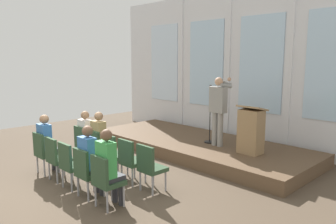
{
  "coord_description": "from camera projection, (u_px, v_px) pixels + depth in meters",
  "views": [
    {
      "loc": [
        5.81,
        -3.08,
        2.56
      ],
      "look_at": [
        0.23,
        2.37,
        1.29
      ],
      "focal_mm": 35.3,
      "sensor_mm": 36.0,
      "label": 1
    }
  ],
  "objects": [
    {
      "name": "audience_r0_c1",
      "position": [
        101.0,
        138.0,
        7.63
      ],
      "size": [
        0.36,
        0.39,
        1.36
      ],
      "color": "#2D2D33",
      "rests_on": "ground"
    },
    {
      "name": "chair_r1_c3",
      "position": [
        87.0,
        170.0,
        6.06
      ],
      "size": [
        0.46,
        0.44,
        0.94
      ],
      "color": "#99999E",
      "rests_on": "ground"
    },
    {
      "name": "audience_r1_c4",
      "position": [
        109.0,
        164.0,
        5.65
      ],
      "size": [
        0.36,
        0.39,
        1.39
      ],
      "color": "#2D2D33",
      "rests_on": "ground"
    },
    {
      "name": "audience_r1_c3",
      "position": [
        90.0,
        158.0,
        6.08
      ],
      "size": [
        0.36,
        0.39,
        1.36
      ],
      "color": "#2D2D33",
      "rests_on": "ground"
    },
    {
      "name": "audience_r0_c0",
      "position": [
        87.0,
        134.0,
        8.06
      ],
      "size": [
        0.36,
        0.39,
        1.31
      ],
      "color": "#2D2D33",
      "rests_on": "ground"
    },
    {
      "name": "chair_r0_c3",
      "position": [
        130.0,
        158.0,
        6.75
      ],
      "size": [
        0.46,
        0.44,
        0.94
      ],
      "color": "#99999E",
      "rests_on": "ground"
    },
    {
      "name": "chair_r1_c2",
      "position": [
        71.0,
        163.0,
        6.49
      ],
      "size": [
        0.46,
        0.44,
        0.94
      ],
      "color": "#99999E",
      "rests_on": "ground"
    },
    {
      "name": "rear_partition",
      "position": [
        234.0,
        67.0,
        9.88
      ],
      "size": [
        9.7,
        0.14,
        4.57
      ],
      "color": "silver",
      "rests_on": "ground"
    },
    {
      "name": "ground_plane",
      "position": [
        76.0,
        187.0,
        6.63
      ],
      "size": [
        13.79,
        13.79,
        0.0
      ],
      "primitive_type": "plane",
      "color": "brown"
    },
    {
      "name": "lectern",
      "position": [
        251.0,
        131.0,
        7.79
      ],
      "size": [
        0.6,
        0.48,
        1.16
      ],
      "color": "#93724C",
      "rests_on": "stage_platform"
    },
    {
      "name": "chair_r0_c1",
      "position": [
        98.0,
        147.0,
        7.61
      ],
      "size": [
        0.46,
        0.44,
        0.94
      ],
      "color": "#99999E",
      "rests_on": "ground"
    },
    {
      "name": "mic_stand",
      "position": [
        210.0,
        130.0,
        8.82
      ],
      "size": [
        0.28,
        0.28,
        1.55
      ],
      "color": "black",
      "rests_on": "stage_platform"
    },
    {
      "name": "chair_r0_c0",
      "position": [
        84.0,
        143.0,
        8.04
      ],
      "size": [
        0.46,
        0.44,
        0.94
      ],
      "color": "#99999E",
      "rests_on": "ground"
    },
    {
      "name": "speaker",
      "position": [
        218.0,
        106.0,
        8.4
      ],
      "size": [
        0.5,
        0.69,
        1.77
      ],
      "color": "gray",
      "rests_on": "stage_platform"
    },
    {
      "name": "audience_r1_c0",
      "position": [
        47.0,
        141.0,
        7.36
      ],
      "size": [
        0.36,
        0.39,
        1.34
      ],
      "color": "#2D2D33",
      "rests_on": "ground"
    },
    {
      "name": "chair_r1_c0",
      "position": [
        44.0,
        150.0,
        7.34
      ],
      "size": [
        0.46,
        0.44,
        0.94
      ],
      "color": "#99999E",
      "rests_on": "ground"
    },
    {
      "name": "chair_r0_c4",
      "position": [
        150.0,
        165.0,
        6.33
      ],
      "size": [
        0.46,
        0.44,
        0.94
      ],
      "color": "#99999E",
      "rests_on": "ground"
    },
    {
      "name": "chair_r1_c1",
      "position": [
        56.0,
        156.0,
        6.91
      ],
      "size": [
        0.46,
        0.44,
        0.94
      ],
      "color": "#99999E",
      "rests_on": "ground"
    },
    {
      "name": "stage_platform",
      "position": [
        198.0,
        146.0,
        9.19
      ],
      "size": [
        6.36,
        2.52,
        0.32
      ],
      "primitive_type": "cube",
      "color": "brown",
      "rests_on": "ground"
    },
    {
      "name": "chair_r0_c2",
      "position": [
        113.0,
        153.0,
        7.18
      ],
      "size": [
        0.46,
        0.44,
        0.94
      ],
      "color": "#99999E",
      "rests_on": "ground"
    },
    {
      "name": "chair_r1_c4",
      "position": [
        105.0,
        178.0,
        5.63
      ],
      "size": [
        0.46,
        0.44,
        0.94
      ],
      "color": "#99999E",
      "rests_on": "ground"
    }
  ]
}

